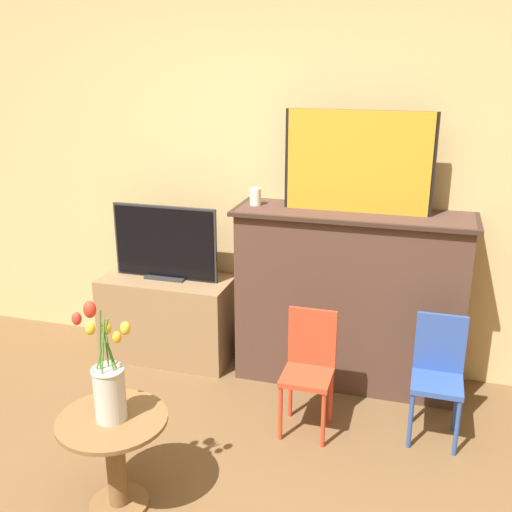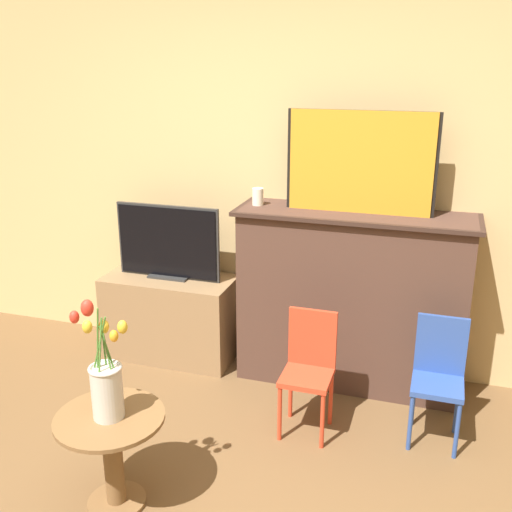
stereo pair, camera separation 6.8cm
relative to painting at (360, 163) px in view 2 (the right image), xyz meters
name	(u,v)px [view 2 (the right image)]	position (x,y,z in m)	size (l,w,h in m)	color
wall_back	(294,168)	(-0.46, 0.23, -0.09)	(8.00, 0.06, 2.70)	tan
fireplace_mantel	(351,298)	(-0.01, -0.01, -0.86)	(1.47, 0.45, 1.14)	#4C3328
painting	(360,163)	(0.00, 0.00, 0.00)	(0.89, 0.03, 0.60)	black
mantel_candle	(258,197)	(-0.63, -0.01, -0.25)	(0.07, 0.07, 0.11)	silver
tv_stand	(171,317)	(-1.26, -0.04, -1.15)	(0.90, 0.43, 0.59)	olive
tv_monitor	(168,243)	(-1.26, -0.03, -0.61)	(0.74, 0.12, 0.51)	#2D2D2D
chair_red	(309,364)	(-0.14, -0.61, -1.04)	(0.27, 0.27, 0.70)	red
chair_blue	(439,372)	(0.55, -0.48, -1.04)	(0.27, 0.27, 0.70)	#2D4C99
side_table	(112,447)	(-0.87, -1.50, -1.13)	(0.50, 0.50, 0.48)	brown
vase_tulips	(106,382)	(-0.87, -1.51, -0.78)	(0.24, 0.18, 0.57)	beige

